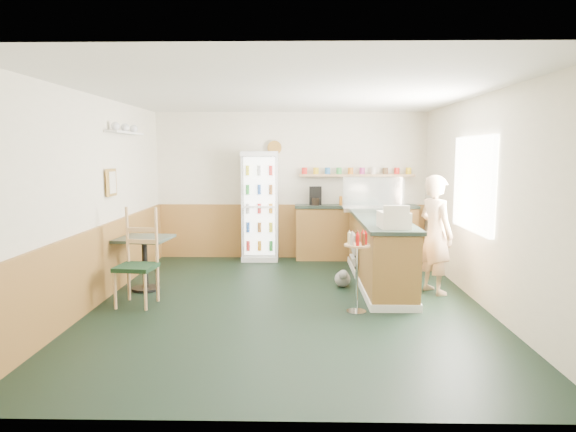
{
  "coord_description": "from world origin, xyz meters",
  "views": [
    {
      "loc": [
        0.14,
        -6.55,
        1.96
      ],
      "look_at": [
        -0.01,
        0.6,
        1.08
      ],
      "focal_mm": 32.0,
      "sensor_mm": 36.0,
      "label": 1
    }
  ],
  "objects_px": {
    "drinks_fridge": "(260,206)",
    "condiment_stand": "(357,259)",
    "cafe_chair": "(138,254)",
    "display_case": "(372,194)",
    "shopkeeper": "(436,235)",
    "cafe_table": "(145,253)",
    "cash_register": "(394,220)"
  },
  "relations": [
    {
      "from": "display_case",
      "to": "drinks_fridge",
      "type": "bearing_deg",
      "value": 154.7
    },
    {
      "from": "drinks_fridge",
      "to": "cafe_table",
      "type": "bearing_deg",
      "value": -124.79
    },
    {
      "from": "drinks_fridge",
      "to": "display_case",
      "type": "distance_m",
      "value": 2.13
    },
    {
      "from": "display_case",
      "to": "cafe_table",
      "type": "distance_m",
      "value": 3.7
    },
    {
      "from": "shopkeeper",
      "to": "cash_register",
      "type": "bearing_deg",
      "value": 106.36
    },
    {
      "from": "cash_register",
      "to": "shopkeeper",
      "type": "height_order",
      "value": "shopkeeper"
    },
    {
      "from": "condiment_stand",
      "to": "cafe_table",
      "type": "height_order",
      "value": "condiment_stand"
    },
    {
      "from": "shopkeeper",
      "to": "cafe_table",
      "type": "bearing_deg",
      "value": 64.37
    },
    {
      "from": "cafe_table",
      "to": "cafe_chair",
      "type": "relative_size",
      "value": 0.62
    },
    {
      "from": "cash_register",
      "to": "display_case",
      "type": "bearing_deg",
      "value": 85.35
    },
    {
      "from": "drinks_fridge",
      "to": "cash_register",
      "type": "distance_m",
      "value": 3.41
    },
    {
      "from": "display_case",
      "to": "cafe_chair",
      "type": "bearing_deg",
      "value": -150.28
    },
    {
      "from": "display_case",
      "to": "cafe_table",
      "type": "height_order",
      "value": "display_case"
    },
    {
      "from": "display_case",
      "to": "cash_register",
      "type": "relative_size",
      "value": 2.56
    },
    {
      "from": "cash_register",
      "to": "cafe_chair",
      "type": "xyz_separation_m",
      "value": [
        -3.29,
        0.04,
        -0.46
      ]
    },
    {
      "from": "condiment_stand",
      "to": "cafe_chair",
      "type": "distance_m",
      "value": 2.82
    },
    {
      "from": "drinks_fridge",
      "to": "condiment_stand",
      "type": "distance_m",
      "value": 3.45
    },
    {
      "from": "display_case",
      "to": "condiment_stand",
      "type": "distance_m",
      "value": 2.36
    },
    {
      "from": "cash_register",
      "to": "shopkeeper",
      "type": "xyz_separation_m",
      "value": [
        0.7,
        0.61,
        -0.29
      ]
    },
    {
      "from": "shopkeeper",
      "to": "cafe_chair",
      "type": "height_order",
      "value": "shopkeeper"
    },
    {
      "from": "shopkeeper",
      "to": "cafe_table",
      "type": "xyz_separation_m",
      "value": [
        -4.1,
        0.06,
        -0.29
      ]
    },
    {
      "from": "drinks_fridge",
      "to": "condiment_stand",
      "type": "relative_size",
      "value": 2.0
    },
    {
      "from": "drinks_fridge",
      "to": "cafe_table",
      "type": "height_order",
      "value": "drinks_fridge"
    },
    {
      "from": "condiment_stand",
      "to": "drinks_fridge",
      "type": "bearing_deg",
      "value": 114.35
    },
    {
      "from": "drinks_fridge",
      "to": "condiment_stand",
      "type": "height_order",
      "value": "drinks_fridge"
    },
    {
      "from": "cash_register",
      "to": "cafe_table",
      "type": "xyz_separation_m",
      "value": [
        -3.4,
        0.67,
        -0.57
      ]
    },
    {
      "from": "cash_register",
      "to": "cafe_table",
      "type": "bearing_deg",
      "value": 164.21
    },
    {
      "from": "cash_register",
      "to": "condiment_stand",
      "type": "bearing_deg",
      "value": -152.51
    },
    {
      "from": "condiment_stand",
      "to": "cafe_chair",
      "type": "bearing_deg",
      "value": 172.93
    },
    {
      "from": "drinks_fridge",
      "to": "cash_register",
      "type": "xyz_separation_m",
      "value": [
        1.91,
        -2.82,
        0.12
      ]
    },
    {
      "from": "cash_register",
      "to": "shopkeeper",
      "type": "relative_size",
      "value": 0.23
    },
    {
      "from": "drinks_fridge",
      "to": "condiment_stand",
      "type": "xyz_separation_m",
      "value": [
        1.42,
        -3.13,
        -0.33
      ]
    }
  ]
}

